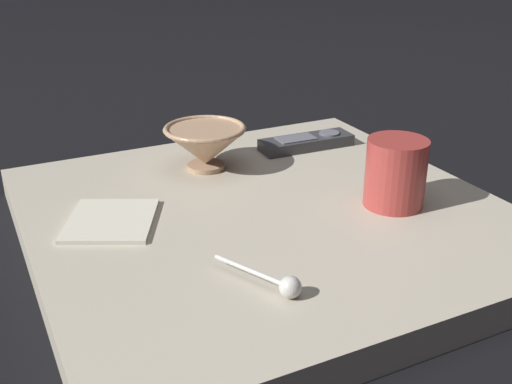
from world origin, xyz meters
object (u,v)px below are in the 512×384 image
folded_napkin (111,220)px  cereal_bowl (205,145)px  teaspoon (282,284)px  tv_remote_near (307,142)px  coffee_mug (396,172)px

folded_napkin → cereal_bowl: bearing=-56.4°
teaspoon → tv_remote_near: teaspoon is taller
cereal_bowl → tv_remote_near: (0.01, -0.20, -0.03)m
tv_remote_near → cereal_bowl: bearing=93.8°
cereal_bowl → folded_napkin: (-0.13, 0.19, -0.04)m
tv_remote_near → folded_napkin: (-0.14, 0.39, -0.01)m
folded_napkin → teaspoon: bearing=-154.0°
tv_remote_near → teaspoon: bearing=146.2°
teaspoon → coffee_mug: bearing=-62.3°
cereal_bowl → coffee_mug: coffee_mug is taller
cereal_bowl → folded_napkin: 0.23m
tv_remote_near → folded_napkin: size_ratio=1.04×
cereal_bowl → coffee_mug: size_ratio=1.18×
cereal_bowl → tv_remote_near: 0.20m
cereal_bowl → coffee_mug: 0.31m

